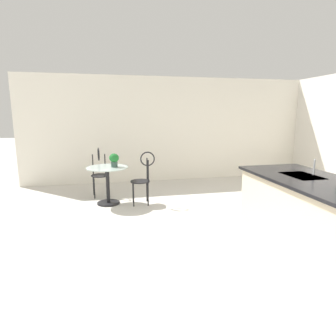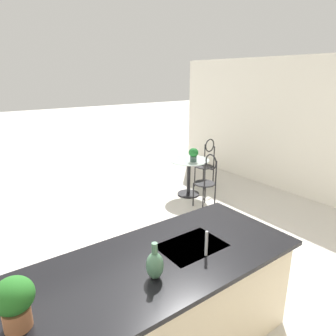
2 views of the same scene
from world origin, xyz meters
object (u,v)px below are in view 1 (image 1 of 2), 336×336
(potted_plant_on_table, at_px, (114,159))
(chair_by_island, at_px, (100,170))
(bistro_table, at_px, (108,182))
(chair_near_window, at_px, (143,176))

(potted_plant_on_table, bearing_deg, chair_by_island, -154.53)
(chair_by_island, relative_size, potted_plant_on_table, 3.95)
(bistro_table, height_order, potted_plant_on_table, potted_plant_on_table)
(bistro_table, distance_m, chair_by_island, 0.66)
(chair_near_window, distance_m, chair_by_island, 1.15)
(chair_near_window, relative_size, potted_plant_on_table, 3.95)
(chair_by_island, bearing_deg, potted_plant_on_table, 25.47)
(bistro_table, height_order, chair_near_window, chair_near_window)
(bistro_table, distance_m, potted_plant_on_table, 0.47)
(potted_plant_on_table, bearing_deg, bistro_table, -94.03)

